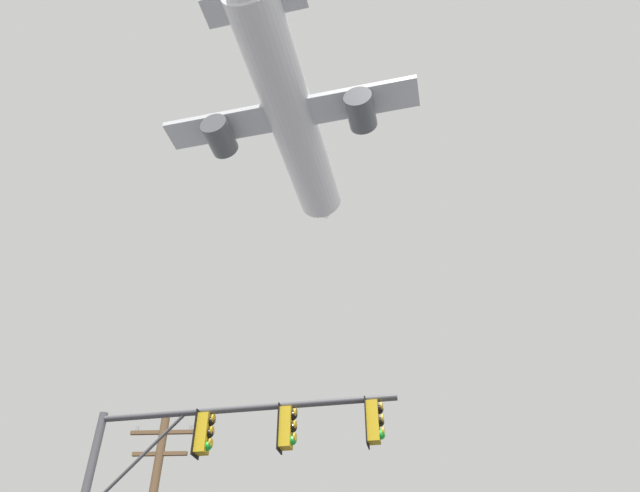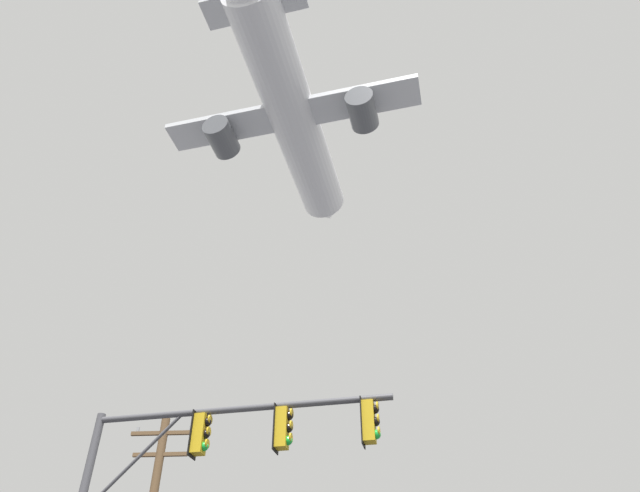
% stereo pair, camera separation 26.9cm
% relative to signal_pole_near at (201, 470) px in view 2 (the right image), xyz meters
% --- Properties ---
extents(signal_pole_near, '(7.17, 1.25, 6.66)m').
position_rel_signal_pole_near_xyz_m(signal_pole_near, '(0.00, 0.00, 0.00)').
color(signal_pole_near, '#4C4C51').
rests_on(signal_pole_near, ground).
extents(airplane, '(19.09, 24.71, 6.73)m').
position_rel_signal_pole_near_xyz_m(airplane, '(-0.36, 14.98, 29.69)').
color(airplane, white).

